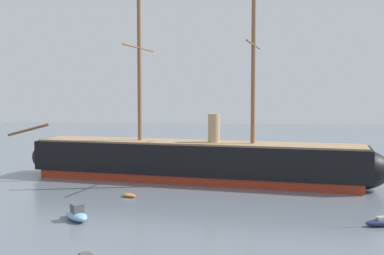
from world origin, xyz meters
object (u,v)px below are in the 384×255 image
at_px(dinghy_far_left, 68,175).
at_px(tall_ship, 194,161).
at_px(motorboat_mid_left, 77,214).
at_px(sailboat_mid_right, 383,222).
at_px(dinghy_alongside_bow, 129,195).

bearing_deg(dinghy_far_left, tall_ship, -6.45).
relative_size(motorboat_mid_left, dinghy_far_left, 2.26).
relative_size(tall_ship, dinghy_far_left, 30.92).
bearing_deg(motorboat_mid_left, sailboat_mid_right, 1.00).
bearing_deg(tall_ship, dinghy_far_left, 173.55).
height_order(motorboat_mid_left, dinghy_alongside_bow, motorboat_mid_left).
bearing_deg(dinghy_alongside_bow, motorboat_mid_left, -104.95).
bearing_deg(tall_ship, sailboat_mid_right, -47.37).
bearing_deg(motorboat_mid_left, tall_ship, 65.90).
distance_m(motorboat_mid_left, dinghy_alongside_bow, 12.55).
distance_m(tall_ship, dinghy_alongside_bow, 15.36).
height_order(sailboat_mid_right, dinghy_far_left, sailboat_mid_right).
xyz_separation_m(tall_ship, dinghy_far_left, (-21.96, 2.48, -3.11)).
bearing_deg(motorboat_mid_left, dinghy_alongside_bow, 75.05).
bearing_deg(sailboat_mid_right, tall_ship, 132.63).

